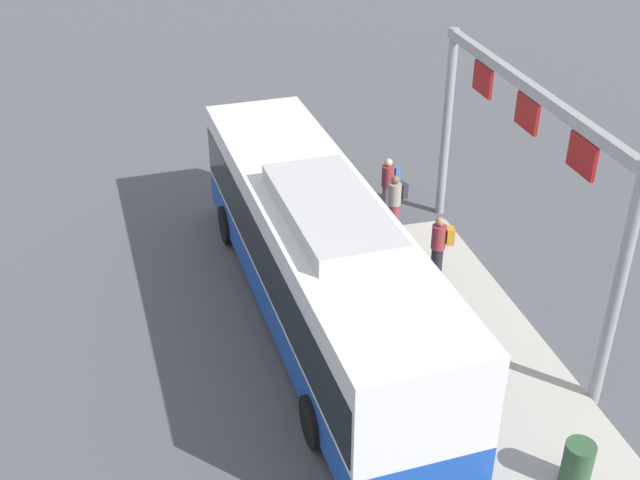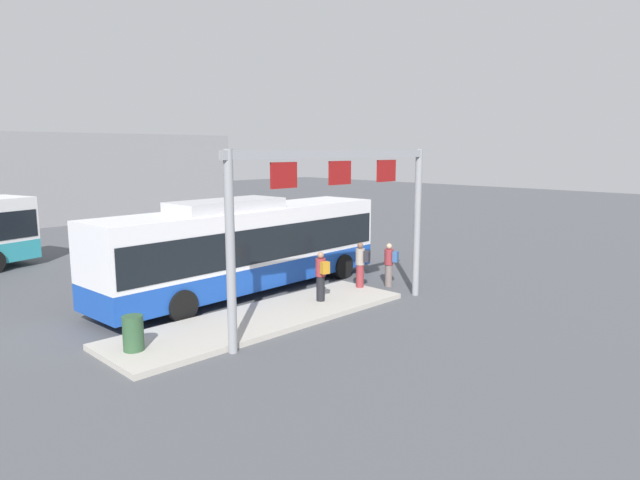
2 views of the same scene
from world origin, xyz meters
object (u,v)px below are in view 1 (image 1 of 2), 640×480
(bus_main, at_px, (317,251))
(person_boarding, at_px, (388,184))
(person_waiting_near, at_px, (395,202))
(person_waiting_mid, at_px, (439,246))
(trash_bin, at_px, (577,465))

(bus_main, bearing_deg, person_boarding, -38.76)
(person_waiting_near, relative_size, person_waiting_mid, 1.00)
(bus_main, height_order, trash_bin, bus_main)
(person_waiting_near, height_order, person_waiting_mid, same)
(person_waiting_mid, height_order, trash_bin, person_waiting_mid)
(bus_main, relative_size, person_waiting_near, 7.06)
(trash_bin, bearing_deg, person_waiting_near, 1.02)
(person_waiting_near, bearing_deg, trash_bin, 67.92)
(bus_main, distance_m, person_waiting_near, 4.24)
(person_boarding, relative_size, person_waiting_near, 1.00)
(person_boarding, bearing_deg, trash_bin, 67.30)
(bus_main, xyz_separation_m, person_waiting_near, (3.03, -2.87, -0.76))
(bus_main, bearing_deg, trash_bin, -155.99)
(person_waiting_mid, bearing_deg, person_waiting_near, -72.29)
(person_waiting_near, bearing_deg, person_boarding, -124.91)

